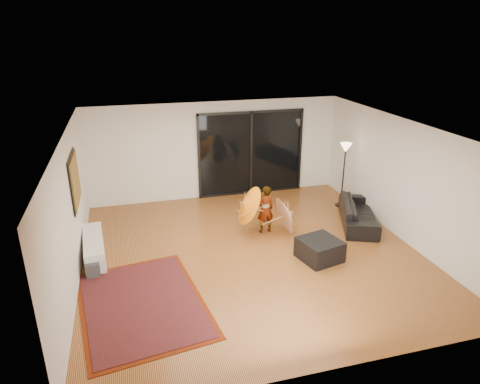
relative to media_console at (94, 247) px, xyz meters
name	(u,v)px	position (x,y,z in m)	size (l,w,h in m)	color
floor	(252,253)	(3.25, -0.74, -0.22)	(7.00, 7.00, 0.00)	#AB6D2F
ceiling	(253,130)	(3.25, -0.74, 2.48)	(7.00, 7.00, 0.00)	white
wall_back	(216,150)	(3.25, 2.76, 1.13)	(7.00, 7.00, 0.00)	silver
wall_front	(330,291)	(3.25, -4.24, 1.13)	(7.00, 7.00, 0.00)	silver
wall_left	(70,214)	(-0.25, -0.74, 1.13)	(7.00, 7.00, 0.00)	silver
wall_right	(402,180)	(6.75, -0.74, 1.13)	(7.00, 7.00, 0.00)	silver
sliding_door	(251,153)	(4.25, 2.72, 0.98)	(3.06, 0.07, 2.40)	black
painting	(75,180)	(-0.21, 0.26, 1.43)	(0.04, 1.28, 1.08)	black
media_console	(94,247)	(0.00, 0.00, 0.00)	(0.40, 1.59, 0.44)	white
speaker	(93,269)	(0.00, -0.78, -0.07)	(0.26, 0.26, 0.30)	#424244
persian_rug	(142,304)	(0.87, -1.96, -0.21)	(2.44, 3.13, 0.02)	#5D1C08
sofa	(358,213)	(6.20, -0.01, 0.07)	(1.97, 0.77, 0.58)	black
ottoman	(320,250)	(4.55, -1.34, 0.00)	(0.77, 0.77, 0.44)	black
floor_lamp	(345,157)	(6.35, 1.15, 1.15)	(0.30, 0.30, 1.74)	black
child	(265,209)	(3.85, 0.17, 0.36)	(0.42, 0.28, 1.16)	#999999
parasol_orange	(243,207)	(3.30, 0.12, 0.51)	(0.58, 0.93, 0.91)	orange
parasol_white	(292,212)	(4.45, 0.02, 0.28)	(0.53, 0.91, 0.92)	white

